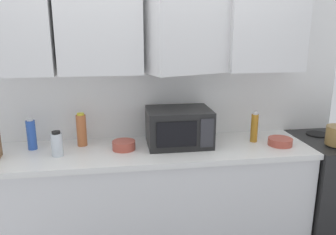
{
  "coord_description": "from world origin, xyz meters",
  "views": [
    {
      "loc": [
        -0.19,
        -2.66,
        1.77
      ],
      "look_at": [
        0.17,
        -0.25,
        1.12
      ],
      "focal_mm": 35.87,
      "sensor_mm": 36.0,
      "label": 1
    }
  ],
  "objects_px": {
    "bowl_mixing_large": "(280,142)",
    "bottle_amber_vinegar": "(254,127)",
    "bottle_clear_tall": "(57,144)",
    "bowl_ceramic_small": "(124,145)",
    "bottle_spice_jar": "(82,130)",
    "bottle_blue_cleaner": "(31,134)",
    "microwave": "(179,127)"
  },
  "relations": [
    {
      "from": "bowl_mixing_large",
      "to": "bottle_amber_vinegar",
      "type": "bearing_deg",
      "value": 146.53
    },
    {
      "from": "bottle_clear_tall",
      "to": "bowl_ceramic_small",
      "type": "height_order",
      "value": "bottle_clear_tall"
    },
    {
      "from": "bottle_spice_jar",
      "to": "bowl_mixing_large",
      "type": "height_order",
      "value": "bottle_spice_jar"
    },
    {
      "from": "bottle_amber_vinegar",
      "to": "bottle_blue_cleaner",
      "type": "xyz_separation_m",
      "value": [
        -1.69,
        0.08,
        -0.0
      ]
    },
    {
      "from": "bottle_spice_jar",
      "to": "bottle_clear_tall",
      "type": "relative_size",
      "value": 1.42
    },
    {
      "from": "microwave",
      "to": "bottle_spice_jar",
      "type": "height_order",
      "value": "microwave"
    },
    {
      "from": "microwave",
      "to": "bowl_mixing_large",
      "type": "xyz_separation_m",
      "value": [
        0.77,
        -0.13,
        -0.11
      ]
    },
    {
      "from": "bowl_ceramic_small",
      "to": "bowl_mixing_large",
      "type": "distance_m",
      "value": 1.19
    },
    {
      "from": "bottle_spice_jar",
      "to": "bowl_ceramic_small",
      "type": "height_order",
      "value": "bottle_spice_jar"
    },
    {
      "from": "bottle_spice_jar",
      "to": "bowl_mixing_large",
      "type": "bearing_deg",
      "value": -8.3
    },
    {
      "from": "bottle_amber_vinegar",
      "to": "bowl_mixing_large",
      "type": "relative_size",
      "value": 1.36
    },
    {
      "from": "microwave",
      "to": "bowl_ceramic_small",
      "type": "bearing_deg",
      "value": -173.23
    },
    {
      "from": "bottle_spice_jar",
      "to": "bottle_blue_cleaner",
      "type": "distance_m",
      "value": 0.36
    },
    {
      "from": "microwave",
      "to": "bottle_amber_vinegar",
      "type": "bearing_deg",
      "value": -1.96
    },
    {
      "from": "microwave",
      "to": "bowl_ceramic_small",
      "type": "relative_size",
      "value": 2.83
    },
    {
      "from": "bottle_clear_tall",
      "to": "bowl_ceramic_small",
      "type": "bearing_deg",
      "value": 7.3
    },
    {
      "from": "bottle_spice_jar",
      "to": "bottle_blue_cleaner",
      "type": "relative_size",
      "value": 1.07
    },
    {
      "from": "bottle_clear_tall",
      "to": "bottle_amber_vinegar",
      "type": "relative_size",
      "value": 0.73
    },
    {
      "from": "bowl_ceramic_small",
      "to": "bottle_spice_jar",
      "type": "bearing_deg",
      "value": 156.29
    },
    {
      "from": "bottle_spice_jar",
      "to": "bowl_ceramic_small",
      "type": "distance_m",
      "value": 0.35
    },
    {
      "from": "bowl_ceramic_small",
      "to": "microwave",
      "type": "bearing_deg",
      "value": 6.77
    },
    {
      "from": "microwave",
      "to": "bottle_clear_tall",
      "type": "height_order",
      "value": "microwave"
    },
    {
      "from": "bottle_clear_tall",
      "to": "bottle_blue_cleaner",
      "type": "height_order",
      "value": "bottle_blue_cleaner"
    },
    {
      "from": "bottle_spice_jar",
      "to": "bottle_blue_cleaner",
      "type": "xyz_separation_m",
      "value": [
        -0.36,
        -0.03,
        -0.01
      ]
    },
    {
      "from": "bottle_blue_cleaner",
      "to": "bowl_mixing_large",
      "type": "height_order",
      "value": "bottle_blue_cleaner"
    },
    {
      "from": "bottle_blue_cleaner",
      "to": "bottle_spice_jar",
      "type": "bearing_deg",
      "value": 4.88
    },
    {
      "from": "bottle_amber_vinegar",
      "to": "bowl_mixing_large",
      "type": "xyz_separation_m",
      "value": [
        0.17,
        -0.11,
        -0.09
      ]
    },
    {
      "from": "bottle_blue_cleaner",
      "to": "bottle_clear_tall",
      "type": "bearing_deg",
      "value": -38.86
    },
    {
      "from": "bottle_blue_cleaner",
      "to": "bowl_mixing_large",
      "type": "distance_m",
      "value": 1.87
    },
    {
      "from": "bowl_mixing_large",
      "to": "bowl_ceramic_small",
      "type": "bearing_deg",
      "value": 176.06
    },
    {
      "from": "bottle_amber_vinegar",
      "to": "bottle_blue_cleaner",
      "type": "height_order",
      "value": "bottle_amber_vinegar"
    },
    {
      "from": "bowl_ceramic_small",
      "to": "bottle_amber_vinegar",
      "type": "bearing_deg",
      "value": 1.65
    }
  ]
}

